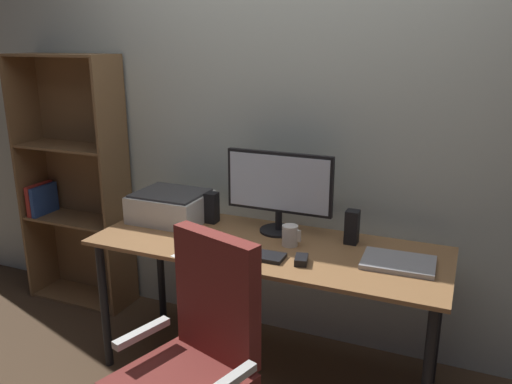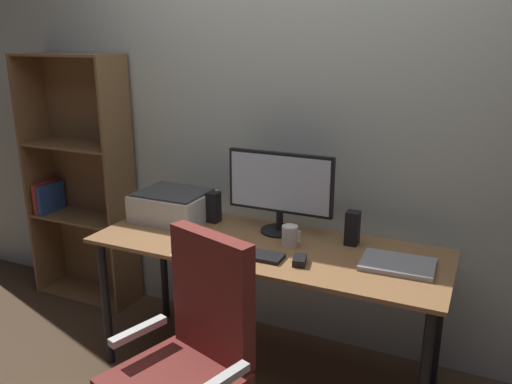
{
  "view_description": "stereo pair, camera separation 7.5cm",
  "coord_description": "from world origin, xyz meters",
  "px_view_note": "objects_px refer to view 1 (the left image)",
  "views": [
    {
      "loc": [
        0.88,
        -2.21,
        1.72
      ],
      "look_at": [
        -0.06,
        -0.0,
        1.0
      ],
      "focal_mm": 36.16,
      "sensor_mm": 36.0,
      "label": 1
    },
    {
      "loc": [
        0.95,
        -2.17,
        1.72
      ],
      "look_at": [
        -0.06,
        -0.0,
        1.0
      ],
      "focal_mm": 36.16,
      "sensor_mm": 36.0,
      "label": 2
    }
  ],
  "objects_px": {
    "monitor": "(279,187)",
    "mouse": "(301,260)",
    "keyboard": "(254,254)",
    "speaker_right": "(352,227)",
    "coffee_mug": "(290,236)",
    "bookshelf": "(76,183)",
    "printer": "(171,206)",
    "speaker_left": "(212,208)",
    "office_chair": "(194,376)",
    "laptop": "(398,263)",
    "desk": "(267,259)"
  },
  "relations": [
    {
      "from": "keyboard",
      "to": "office_chair",
      "type": "height_order",
      "value": "office_chair"
    },
    {
      "from": "monitor",
      "to": "mouse",
      "type": "height_order",
      "value": "monitor"
    },
    {
      "from": "mouse",
      "to": "office_chair",
      "type": "distance_m",
      "value": 0.69
    },
    {
      "from": "coffee_mug",
      "to": "printer",
      "type": "distance_m",
      "value": 0.75
    },
    {
      "from": "desk",
      "to": "laptop",
      "type": "distance_m",
      "value": 0.64
    },
    {
      "from": "bookshelf",
      "to": "mouse",
      "type": "bearing_deg",
      "value": -15.54
    },
    {
      "from": "desk",
      "to": "mouse",
      "type": "relative_size",
      "value": 18.33
    },
    {
      "from": "laptop",
      "to": "speaker_right",
      "type": "distance_m",
      "value": 0.32
    },
    {
      "from": "monitor",
      "to": "laptop",
      "type": "bearing_deg",
      "value": -15.55
    },
    {
      "from": "laptop",
      "to": "printer",
      "type": "distance_m",
      "value": 1.27
    },
    {
      "from": "coffee_mug",
      "to": "keyboard",
      "type": "bearing_deg",
      "value": -120.17
    },
    {
      "from": "speaker_right",
      "to": "printer",
      "type": "distance_m",
      "value": 1.01
    },
    {
      "from": "mouse",
      "to": "laptop",
      "type": "height_order",
      "value": "mouse"
    },
    {
      "from": "mouse",
      "to": "keyboard",
      "type": "bearing_deg",
      "value": 170.19
    },
    {
      "from": "monitor",
      "to": "mouse",
      "type": "distance_m",
      "value": 0.47
    },
    {
      "from": "mouse",
      "to": "speaker_right",
      "type": "distance_m",
      "value": 0.37
    },
    {
      "from": "mouse",
      "to": "coffee_mug",
      "type": "bearing_deg",
      "value": 110.62
    },
    {
      "from": "speaker_right",
      "to": "keyboard",
      "type": "bearing_deg",
      "value": -138.48
    },
    {
      "from": "speaker_left",
      "to": "printer",
      "type": "bearing_deg",
      "value": -167.73
    },
    {
      "from": "monitor",
      "to": "coffee_mug",
      "type": "bearing_deg",
      "value": -52.48
    },
    {
      "from": "keyboard",
      "to": "laptop",
      "type": "height_order",
      "value": "laptop"
    },
    {
      "from": "monitor",
      "to": "coffee_mug",
      "type": "distance_m",
      "value": 0.28
    },
    {
      "from": "mouse",
      "to": "printer",
      "type": "bearing_deg",
      "value": 149.45
    },
    {
      "from": "speaker_right",
      "to": "bookshelf",
      "type": "relative_size",
      "value": 0.1
    },
    {
      "from": "coffee_mug",
      "to": "office_chair",
      "type": "relative_size",
      "value": 0.1
    },
    {
      "from": "coffee_mug",
      "to": "office_chair",
      "type": "distance_m",
      "value": 0.83
    },
    {
      "from": "monitor",
      "to": "office_chair",
      "type": "xyz_separation_m",
      "value": [
        -0.0,
        -0.91,
        -0.53
      ]
    },
    {
      "from": "desk",
      "to": "mouse",
      "type": "height_order",
      "value": "mouse"
    },
    {
      "from": "office_chair",
      "to": "printer",
      "type": "bearing_deg",
      "value": 143.48
    },
    {
      "from": "laptop",
      "to": "speaker_left",
      "type": "bearing_deg",
      "value": 168.47
    },
    {
      "from": "monitor",
      "to": "keyboard",
      "type": "bearing_deg",
      "value": -88.53
    },
    {
      "from": "keyboard",
      "to": "laptop",
      "type": "distance_m",
      "value": 0.66
    },
    {
      "from": "printer",
      "to": "bookshelf",
      "type": "height_order",
      "value": "bookshelf"
    },
    {
      "from": "desk",
      "to": "bookshelf",
      "type": "bearing_deg",
      "value": 167.51
    },
    {
      "from": "mouse",
      "to": "coffee_mug",
      "type": "xyz_separation_m",
      "value": [
        -0.12,
        0.18,
        0.04
      ]
    },
    {
      "from": "speaker_left",
      "to": "printer",
      "type": "xyz_separation_m",
      "value": [
        -0.23,
        -0.05,
        -0.0
      ]
    },
    {
      "from": "mouse",
      "to": "speaker_left",
      "type": "relative_size",
      "value": 0.56
    },
    {
      "from": "printer",
      "to": "keyboard",
      "type": "bearing_deg",
      "value": -24.58
    },
    {
      "from": "mouse",
      "to": "speaker_left",
      "type": "height_order",
      "value": "speaker_left"
    },
    {
      "from": "monitor",
      "to": "laptop",
      "type": "relative_size",
      "value": 1.78
    },
    {
      "from": "keyboard",
      "to": "office_chair",
      "type": "xyz_separation_m",
      "value": [
        -0.01,
        -0.56,
        -0.29
      ]
    },
    {
      "from": "monitor",
      "to": "speaker_right",
      "type": "bearing_deg",
      "value": -1.16
    },
    {
      "from": "speaker_right",
      "to": "bookshelf",
      "type": "height_order",
      "value": "bookshelf"
    },
    {
      "from": "speaker_right",
      "to": "printer",
      "type": "bearing_deg",
      "value": -177.17
    },
    {
      "from": "coffee_mug",
      "to": "speaker_right",
      "type": "distance_m",
      "value": 0.31
    },
    {
      "from": "speaker_left",
      "to": "speaker_right",
      "type": "height_order",
      "value": "same"
    },
    {
      "from": "keyboard",
      "to": "speaker_right",
      "type": "distance_m",
      "value": 0.52
    },
    {
      "from": "bookshelf",
      "to": "laptop",
      "type": "bearing_deg",
      "value": -8.64
    },
    {
      "from": "office_chair",
      "to": "bookshelf",
      "type": "bearing_deg",
      "value": 162.08
    },
    {
      "from": "mouse",
      "to": "coffee_mug",
      "type": "relative_size",
      "value": 0.93
    }
  ]
}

